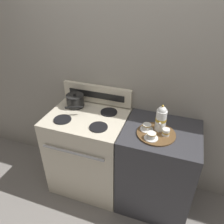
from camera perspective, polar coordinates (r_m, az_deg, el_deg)
name	(u,v)px	position (r m, az deg, el deg)	size (l,w,h in m)	color
ground_plane	(119,189)	(2.71, 1.74, -19.35)	(6.00, 6.00, 0.00)	gray
wall_back	(130,92)	(2.26, 4.79, 5.17)	(6.00, 0.05, 2.20)	#9E998E
stove	(89,152)	(2.46, -6.05, -10.24)	(0.78, 0.64, 0.95)	beige
control_panel	(97,94)	(2.34, -3.94, 4.72)	(0.77, 0.05, 0.20)	beige
side_counter	(157,168)	(2.31, 11.60, -14.25)	(0.69, 0.61, 0.93)	#38383D
saucepan	(75,100)	(2.32, -9.58, 2.99)	(0.25, 0.30, 0.15)	black
serving_tray	(156,134)	(1.95, 11.43, -5.58)	(0.34, 0.34, 0.01)	brown
teapot	(161,118)	(1.94, 12.71, -1.57)	(0.10, 0.15, 0.25)	white
teacup_left	(147,127)	(1.96, 9.08, -3.88)	(0.12, 0.12, 0.06)	white
teacup_right	(151,136)	(1.87, 10.23, -6.12)	(0.12, 0.12, 0.06)	white
creamer_jug	(166,132)	(1.93, 13.89, -5.11)	(0.07, 0.07, 0.06)	white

